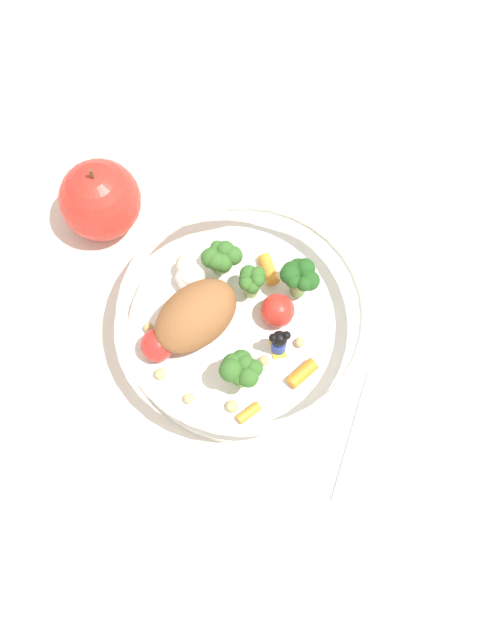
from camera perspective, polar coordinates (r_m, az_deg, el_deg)
ground_plane at (r=0.74m, az=0.39°, el=-1.60°), size 2.40×2.40×0.00m
food_container at (r=0.71m, az=-0.56°, el=0.27°), size 0.23×0.23×0.07m
loose_apple at (r=0.77m, az=-10.35°, el=8.75°), size 0.08×0.08×0.09m
folded_napkin at (r=0.72m, az=13.62°, el=-9.94°), size 0.18×0.18×0.01m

